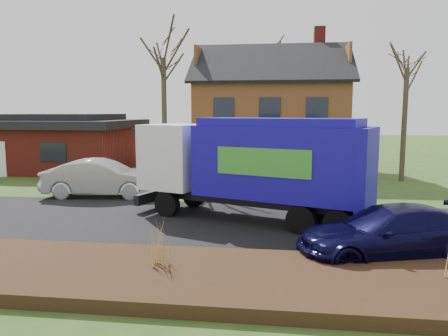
# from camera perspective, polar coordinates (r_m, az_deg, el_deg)

# --- Properties ---
(ground) EXTENTS (120.00, 120.00, 0.00)m
(ground) POSITION_cam_1_polar(r_m,az_deg,el_deg) (15.30, -2.83, -7.22)
(ground) COLOR #2A4617
(ground) RESTS_ON ground
(road) EXTENTS (80.00, 7.00, 0.02)m
(road) POSITION_cam_1_polar(r_m,az_deg,el_deg) (15.30, -2.83, -7.19)
(road) COLOR black
(road) RESTS_ON ground
(mulch_verge) EXTENTS (80.00, 3.50, 0.30)m
(mulch_verge) POSITION_cam_1_polar(r_m,az_deg,el_deg) (10.33, -8.26, -13.72)
(mulch_verge) COLOR black
(mulch_verge) RESTS_ON ground
(main_house) EXTENTS (12.95, 8.95, 9.26)m
(main_house) POSITION_cam_1_polar(r_m,az_deg,el_deg) (28.50, 5.17, 7.70)
(main_house) COLOR beige
(main_house) RESTS_ON ground
(ranch_house) EXTENTS (9.80, 8.20, 3.70)m
(ranch_house) POSITION_cam_1_polar(r_m,az_deg,el_deg) (31.30, -20.51, 3.17)
(ranch_house) COLOR maroon
(ranch_house) RESTS_ON ground
(garbage_truck) EXTENTS (8.75, 5.06, 3.64)m
(garbage_truck) POSITION_cam_1_polar(r_m,az_deg,el_deg) (15.34, 4.05, 0.78)
(garbage_truck) COLOR black
(garbage_truck) RESTS_ON ground
(silver_sedan) EXTENTS (5.31, 2.33, 1.70)m
(silver_sedan) POSITION_cam_1_polar(r_m,az_deg,el_deg) (20.60, -15.68, -1.29)
(silver_sedan) COLOR #B3B6BB
(silver_sedan) RESTS_ON ground
(navy_wagon) EXTENTS (5.27, 3.33, 1.42)m
(navy_wagon) POSITION_cam_1_polar(r_m,az_deg,el_deg) (12.26, 20.80, -7.98)
(navy_wagon) COLOR #0C0B33
(navy_wagon) RESTS_ON ground
(tree_front_west) EXTENTS (3.17, 3.17, 9.44)m
(tree_front_west) POSITION_cam_1_polar(r_m,az_deg,el_deg) (25.02, -7.97, 16.32)
(tree_front_west) COLOR #403626
(tree_front_west) RESTS_ON ground
(tree_front_east) EXTENTS (3.20, 3.20, 8.89)m
(tree_front_east) POSITION_cam_1_polar(r_m,az_deg,el_deg) (26.37, 22.92, 14.16)
(tree_front_east) COLOR #443929
(tree_front_east) RESTS_ON ground
(tree_back) EXTENTS (3.59, 3.59, 11.35)m
(tree_back) POSITION_cam_1_polar(r_m,az_deg,el_deg) (37.60, 5.93, 15.92)
(tree_back) COLOR #423A28
(tree_back) RESTS_ON ground
(grass_clump_mid) EXTENTS (0.39, 0.32, 1.08)m
(grass_clump_mid) POSITION_cam_1_polar(r_m,az_deg,el_deg) (10.35, -8.51, -9.66)
(grass_clump_mid) COLOR #AC8E4B
(grass_clump_mid) RESTS_ON mulch_verge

